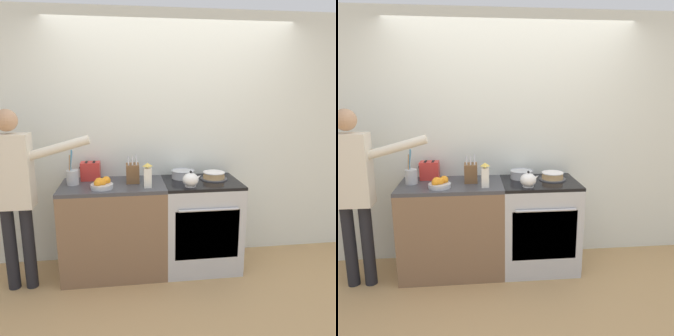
% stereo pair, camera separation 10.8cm
% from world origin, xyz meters
% --- Properties ---
extents(ground_plane, '(16.00, 16.00, 0.00)m').
position_xyz_m(ground_plane, '(0.00, 0.00, 0.00)').
color(ground_plane, tan).
extents(wall_back, '(8.00, 0.04, 2.60)m').
position_xyz_m(wall_back, '(0.00, 0.62, 1.30)').
color(wall_back, silver).
rests_on(wall_back, ground_plane).
extents(counter_cabinet, '(1.01, 0.60, 0.92)m').
position_xyz_m(counter_cabinet, '(-0.63, 0.30, 0.46)').
color(counter_cabinet, brown).
rests_on(counter_cabinet, ground_plane).
extents(stove_range, '(0.76, 0.63, 0.92)m').
position_xyz_m(stove_range, '(0.25, 0.30, 0.46)').
color(stove_range, '#B7BABF').
rests_on(stove_range, ground_plane).
extents(layer_cake, '(0.27, 0.27, 0.08)m').
position_xyz_m(layer_cake, '(0.39, 0.35, 0.96)').
color(layer_cake, '#4C4C51').
rests_on(layer_cake, stove_range).
extents(tea_kettle, '(0.19, 0.15, 0.15)m').
position_xyz_m(tea_kettle, '(0.11, 0.12, 0.99)').
color(tea_kettle, white).
rests_on(tea_kettle, stove_range).
extents(mixing_bowl, '(0.24, 0.24, 0.09)m').
position_xyz_m(mixing_bowl, '(0.09, 0.43, 0.97)').
color(mixing_bowl, '#B7BABF').
rests_on(mixing_bowl, stove_range).
extents(knife_block, '(0.13, 0.17, 0.28)m').
position_xyz_m(knife_block, '(-0.43, 0.34, 1.02)').
color(knife_block, brown).
rests_on(knife_block, counter_cabinet).
extents(utensil_crock, '(0.12, 0.12, 0.34)m').
position_xyz_m(utensil_crock, '(-1.01, 0.33, 1.00)').
color(utensil_crock, '#B7BABF').
rests_on(utensil_crock, counter_cabinet).
extents(fruit_bowl, '(0.21, 0.21, 0.11)m').
position_xyz_m(fruit_bowl, '(-0.72, 0.16, 0.97)').
color(fruit_bowl, '#B7BABF').
rests_on(fruit_bowl, counter_cabinet).
extents(toaster, '(0.21, 0.13, 0.19)m').
position_xyz_m(toaster, '(-0.85, 0.49, 1.02)').
color(toaster, red).
rests_on(toaster, counter_cabinet).
extents(milk_carton, '(0.07, 0.07, 0.23)m').
position_xyz_m(milk_carton, '(-0.30, 0.14, 1.04)').
color(milk_carton, white).
rests_on(milk_carton, counter_cabinet).
extents(person_baker, '(0.93, 0.20, 1.66)m').
position_xyz_m(person_baker, '(-1.48, 0.11, 0.99)').
color(person_baker, black).
rests_on(person_baker, ground_plane).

